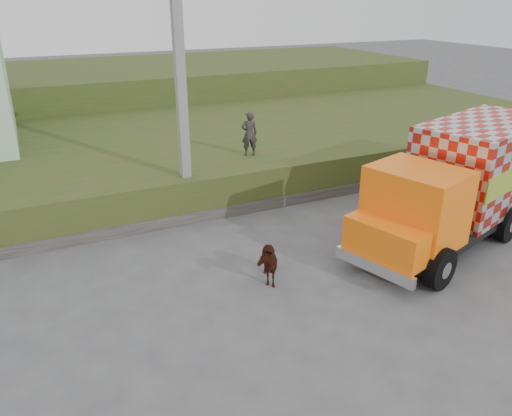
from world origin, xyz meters
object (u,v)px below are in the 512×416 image
cargo_truck (463,182)px  utility_pole (182,99)px  cow (265,261)px  pedestrian (249,134)px

cargo_truck → utility_pole: bearing=128.0°
cargo_truck → cow: 6.78m
cow → pedestrian: size_ratio=0.82×
utility_pole → cargo_truck: 9.11m
utility_pole → pedestrian: 3.65m
cargo_truck → pedestrian: cargo_truck is taller
utility_pole → cow: bearing=-83.1°
utility_pole → cow: utility_pole is taller
utility_pole → cargo_truck: (7.25, -5.04, -2.24)m
pedestrian → utility_pole: bearing=36.6°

